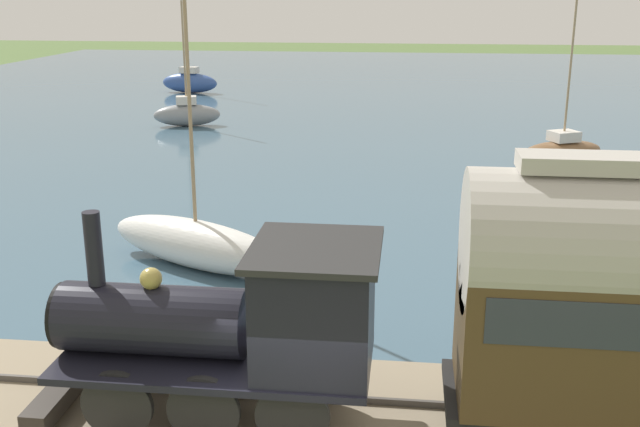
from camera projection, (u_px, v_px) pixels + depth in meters
name	position (u px, v px, depth m)	size (l,w,h in m)	color
harbor_water	(387.00, 97.00, 53.20)	(80.00, 80.00, 0.01)	#426075
steam_locomotive	(243.00, 321.00, 11.98)	(2.28, 5.65, 3.48)	black
sailboat_brown	(563.00, 149.00, 33.28)	(3.18, 4.21, 7.28)	brown
sailboat_white	(196.00, 243.00, 20.44)	(3.86, 6.01, 9.66)	white
sailboat_gray	(187.00, 114.00, 41.83)	(2.12, 3.87, 6.79)	gray
sailboat_blue	(190.00, 82.00, 55.31)	(2.03, 4.48, 8.87)	#335199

